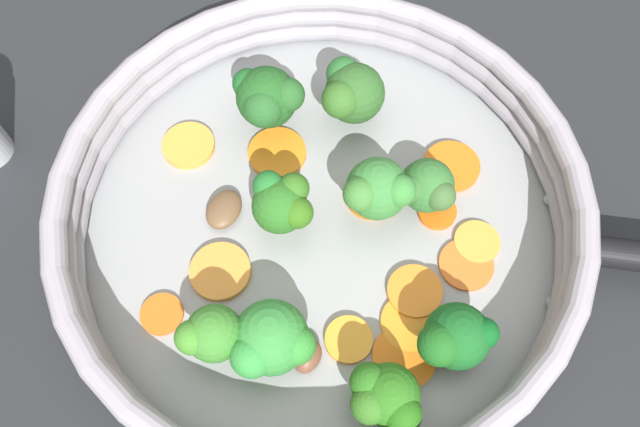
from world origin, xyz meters
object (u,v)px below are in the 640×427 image
object	(u,v)px
carrot_slice_8	(222,276)
broccoli_floret_3	(282,203)
carrot_slice_2	(410,323)
carrot_slice_3	(369,192)
broccoli_floret_1	(454,338)
mushroom_piece_1	(308,357)
skillet	(320,228)
carrot_slice_1	(349,340)
mushroom_piece_0	(224,209)
carrot_slice_7	(188,145)
carrot_slice_12	(451,166)
broccoli_floret_5	(266,98)
carrot_slice_4	(466,265)
broccoli_floret_2	(377,190)
carrot_slice_0	(415,291)
carrot_slice_6	(162,314)
broccoli_floret_6	(427,187)
broccoli_floret_4	(271,341)
carrot_slice_5	(277,153)
carrot_slice_10	(477,242)
carrot_slice_11	(437,212)
broccoli_floret_8	(385,397)
broccoli_floret_0	(210,335)
broccoli_floret_7	(351,92)
carrot_slice_9	(398,360)

from	to	relation	value
carrot_slice_8	broccoli_floret_3	world-z (taller)	broccoli_floret_3
carrot_slice_2	carrot_slice_3	world-z (taller)	carrot_slice_3
broccoli_floret_1	mushroom_piece_1	xyz separation A→B (m)	(0.08, -0.04, -0.02)
skillet	carrot_slice_1	distance (m)	0.09
carrot_slice_8	mushroom_piece_0	bearing A→B (deg)	-117.05
carrot_slice_7	carrot_slice_12	size ratio (longest dim) A/B	0.95
carrot_slice_3	carrot_slice_12	bearing A→B (deg)	169.89
broccoli_floret_5	mushroom_piece_1	world-z (taller)	broccoli_floret_5
carrot_slice_2	carrot_slice_4	bearing A→B (deg)	-164.53
broccoli_floret_2	carrot_slice_8	bearing A→B (deg)	-4.32
carrot_slice_0	broccoli_floret_3	size ratio (longest dim) A/B	0.78
carrot_slice_6	broccoli_floret_6	bearing A→B (deg)	175.76
broccoli_floret_4	carrot_slice_5	bearing A→B (deg)	-118.27
carrot_slice_6	carrot_slice_10	distance (m)	0.22
carrot_slice_3	carrot_slice_11	world-z (taller)	same
broccoli_floret_3	broccoli_floret_4	size ratio (longest dim) A/B	0.91
broccoli_floret_1	broccoli_floret_8	world-z (taller)	broccoli_floret_1
carrot_slice_3	mushroom_piece_0	world-z (taller)	mushroom_piece_0
carrot_slice_11	mushroom_piece_0	xyz separation A→B (m)	(0.13, -0.08, 0.00)
carrot_slice_8	broccoli_floret_4	size ratio (longest dim) A/B	0.80
carrot_slice_0	carrot_slice_7	bearing A→B (deg)	-64.73
carrot_slice_12	carrot_slice_3	bearing A→B (deg)	-10.11
carrot_slice_2	broccoli_floret_2	xyz separation A→B (m)	(-0.02, -0.08, 0.03)
broccoli_floret_8	carrot_slice_11	bearing A→B (deg)	-138.22
carrot_slice_6	broccoli_floret_4	size ratio (longest dim) A/B	0.55
carrot_slice_1	mushroom_piece_0	size ratio (longest dim) A/B	0.98
skillet	broccoli_floret_6	bearing A→B (deg)	162.72
carrot_slice_12	broccoli_floret_2	size ratio (longest dim) A/B	0.76
carrot_slice_0	carrot_slice_11	bearing A→B (deg)	-137.84
broccoli_floret_0	broccoli_floret_7	world-z (taller)	broccoli_floret_7
carrot_slice_2	broccoli_floret_7	xyz separation A→B (m)	(-0.05, -0.16, 0.03)
carrot_slice_7	carrot_slice_10	size ratio (longest dim) A/B	1.22
carrot_slice_9	broccoli_floret_4	world-z (taller)	broccoli_floret_4
broccoli_floret_0	broccoli_floret_7	xyz separation A→B (m)	(-0.17, -0.12, -0.00)
carrot_slice_12	broccoli_floret_0	xyz separation A→B (m)	(0.21, 0.04, 0.03)
skillet	broccoli_floret_3	xyz separation A→B (m)	(0.02, -0.01, 0.04)
carrot_slice_2	broccoli_floret_6	size ratio (longest dim) A/B	0.91
carrot_slice_2	carrot_slice_8	distance (m)	0.13
carrot_slice_12	broccoli_floret_4	bearing A→B (deg)	17.84
carrot_slice_3	carrot_slice_10	world-z (taller)	same
carrot_slice_2	broccoli_floret_3	world-z (taller)	broccoli_floret_3
broccoli_floret_6	mushroom_piece_0	distance (m)	0.15
broccoli_floret_3	broccoli_floret_4	xyz separation A→B (m)	(0.05, 0.08, -0.00)
carrot_slice_11	broccoli_floret_2	distance (m)	0.06
carrot_slice_7	mushroom_piece_0	bearing A→B (deg)	89.79
broccoli_floret_1	broccoli_floret_2	xyz separation A→B (m)	(-0.01, -0.11, 0.01)
broccoli_floret_0	broccoli_floret_6	world-z (taller)	broccoli_floret_0
carrot_slice_8	carrot_slice_7	bearing A→B (deg)	-101.86
carrot_slice_8	broccoli_floret_7	xyz separation A→B (m)	(-0.15, -0.07, 0.03)
carrot_slice_1	carrot_slice_9	xyz separation A→B (m)	(-0.02, 0.03, -0.00)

